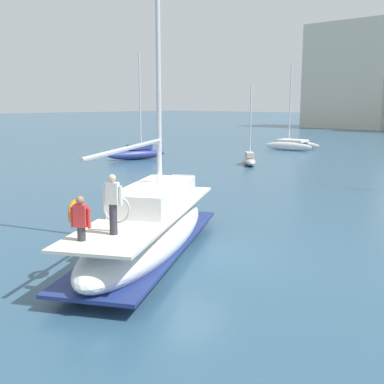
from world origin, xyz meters
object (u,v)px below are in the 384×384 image
main_sailboat (150,227)px  moored_catamaran (292,144)px  moored_sloop_near (249,159)px  moored_cutter_left (137,152)px

main_sailboat → moored_catamaran: 37.18m
main_sailboat → moored_catamaran: main_sailboat is taller
moored_sloop_near → moored_catamaran: bearing=107.6°
moored_catamaran → moored_cutter_left: moored_cutter_left is taller
main_sailboat → moored_cutter_left: bearing=140.2°
moored_sloop_near → moored_catamaran: moored_catamaran is taller
main_sailboat → moored_cutter_left: main_sailboat is taller
moored_sloop_near → main_sailboat: bearing=-61.5°
moored_catamaran → moored_cutter_left: (-5.17, -16.67, -0.03)m
moored_sloop_near → moored_catamaran: size_ratio=0.70×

